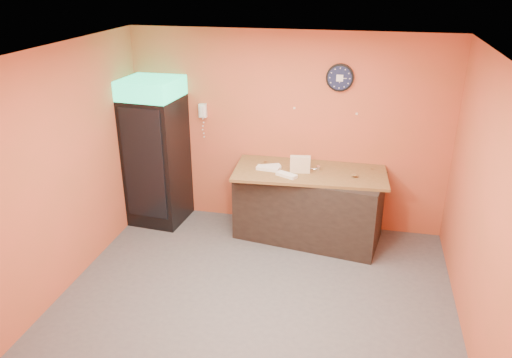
# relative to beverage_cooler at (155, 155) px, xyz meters

# --- Properties ---
(floor) EXTENTS (4.50, 4.50, 0.00)m
(floor) POSITION_rel_beverage_cooler_xyz_m (1.85, -1.60, -1.05)
(floor) COLOR #47474C
(floor) RESTS_ON ground
(back_wall) EXTENTS (4.50, 0.02, 2.80)m
(back_wall) POSITION_rel_beverage_cooler_xyz_m (1.85, 0.40, 0.35)
(back_wall) COLOR #CF553A
(back_wall) RESTS_ON floor
(left_wall) EXTENTS (0.02, 4.00, 2.80)m
(left_wall) POSITION_rel_beverage_cooler_xyz_m (-0.40, -1.60, 0.35)
(left_wall) COLOR #CF553A
(left_wall) RESTS_ON floor
(right_wall) EXTENTS (0.02, 4.00, 2.80)m
(right_wall) POSITION_rel_beverage_cooler_xyz_m (4.10, -1.60, 0.35)
(right_wall) COLOR #CF553A
(right_wall) RESTS_ON floor
(ceiling) EXTENTS (4.50, 4.00, 0.02)m
(ceiling) POSITION_rel_beverage_cooler_xyz_m (1.85, -1.60, 1.75)
(ceiling) COLOR white
(ceiling) RESTS_ON back_wall
(beverage_cooler) EXTENTS (0.81, 0.82, 2.14)m
(beverage_cooler) POSITION_rel_beverage_cooler_xyz_m (0.00, 0.00, 0.00)
(beverage_cooler) COLOR black
(beverage_cooler) RESTS_ON floor
(prep_counter) EXTENTS (2.05, 1.15, 0.97)m
(prep_counter) POSITION_rel_beverage_cooler_xyz_m (2.25, -0.03, -0.56)
(prep_counter) COLOR black
(prep_counter) RESTS_ON floor
(wall_clock) EXTENTS (0.37, 0.06, 0.37)m
(wall_clock) POSITION_rel_beverage_cooler_xyz_m (2.54, 0.37, 1.15)
(wall_clock) COLOR black
(wall_clock) RESTS_ON back_wall
(wall_phone) EXTENTS (0.11, 0.10, 0.20)m
(wall_phone) POSITION_rel_beverage_cooler_xyz_m (0.63, 0.34, 0.60)
(wall_phone) COLOR white
(wall_phone) RESTS_ON back_wall
(butcher_paper) EXTENTS (2.09, 1.07, 0.04)m
(butcher_paper) POSITION_rel_beverage_cooler_xyz_m (2.25, -0.03, -0.05)
(butcher_paper) COLOR brown
(butcher_paper) RESTS_ON prep_counter
(sub_roll_stack) EXTENTS (0.28, 0.13, 0.23)m
(sub_roll_stack) POSITION_rel_beverage_cooler_xyz_m (2.12, -0.12, 0.08)
(sub_roll_stack) COLOR beige
(sub_roll_stack) RESTS_ON butcher_paper
(wrapped_sandwich_left) EXTENTS (0.32, 0.16, 0.04)m
(wrapped_sandwich_left) POSITION_rel_beverage_cooler_xyz_m (1.69, -0.13, -0.01)
(wrapped_sandwich_left) COLOR white
(wrapped_sandwich_left) RESTS_ON butcher_paper
(wrapped_sandwich_mid) EXTENTS (0.30, 0.22, 0.04)m
(wrapped_sandwich_mid) POSITION_rel_beverage_cooler_xyz_m (1.97, -0.30, -0.01)
(wrapped_sandwich_mid) COLOR white
(wrapped_sandwich_mid) RESTS_ON butcher_paper
(wrapped_sandwich_right) EXTENTS (0.32, 0.24, 0.04)m
(wrapped_sandwich_right) POSITION_rel_beverage_cooler_xyz_m (1.69, -0.07, -0.01)
(wrapped_sandwich_right) COLOR white
(wrapped_sandwich_right) RESTS_ON butcher_paper
(kitchen_tool) EXTENTS (0.06, 0.06, 0.06)m
(kitchen_tool) POSITION_rel_beverage_cooler_xyz_m (2.35, 0.01, -0.01)
(kitchen_tool) COLOR silver
(kitchen_tool) RESTS_ON butcher_paper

